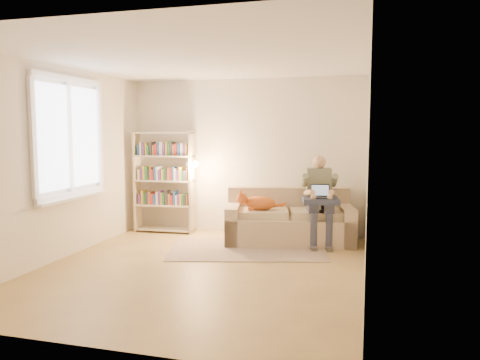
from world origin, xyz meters
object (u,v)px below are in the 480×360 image
(sofa, at_px, (289,223))
(cat, at_px, (258,202))
(person, at_px, (320,195))
(laptop, at_px, (318,194))
(bookshelf, at_px, (164,177))

(sofa, relative_size, cat, 2.96)
(sofa, bearing_deg, person, -18.38)
(cat, bearing_deg, laptop, -8.74)
(sofa, xyz_separation_m, laptop, (0.46, -0.17, 0.49))
(person, bearing_deg, sofa, 161.62)
(sofa, bearing_deg, cat, -165.28)
(person, bearing_deg, laptop, -107.08)
(person, bearing_deg, cat, 178.49)
(person, relative_size, laptop, 4.25)
(sofa, xyz_separation_m, cat, (-0.44, -0.22, 0.34))
(laptop, bearing_deg, bookshelf, 160.89)
(laptop, height_order, bookshelf, bookshelf)
(sofa, distance_m, person, 0.67)
(sofa, bearing_deg, bookshelf, 163.83)
(sofa, height_order, person, person)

